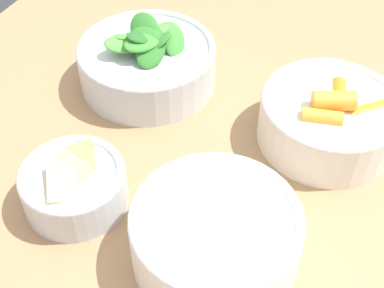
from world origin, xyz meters
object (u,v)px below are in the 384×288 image
at_px(bowl_carrots, 329,117).
at_px(bowl_cookies, 73,184).
at_px(bowl_greens, 147,61).
at_px(bowl_beans_hotdog, 216,238).

bearing_deg(bowl_carrots, bowl_cookies, -47.04).
height_order(bowl_greens, bowl_cookies, bowl_greens).
height_order(bowl_greens, bowl_beans_hotdog, bowl_greens).
distance_m(bowl_beans_hotdog, bowl_cookies, 0.17).
distance_m(bowl_carrots, bowl_beans_hotdog, 0.22).
xyz_separation_m(bowl_beans_hotdog, bowl_cookies, (-0.00, -0.17, -0.00)).
relative_size(bowl_beans_hotdog, bowl_cookies, 1.43).
bearing_deg(bowl_carrots, bowl_greens, -92.08).
bearing_deg(bowl_cookies, bowl_beans_hotdog, 88.52).
xyz_separation_m(bowl_greens, bowl_beans_hotdog, (0.22, 0.19, -0.00)).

